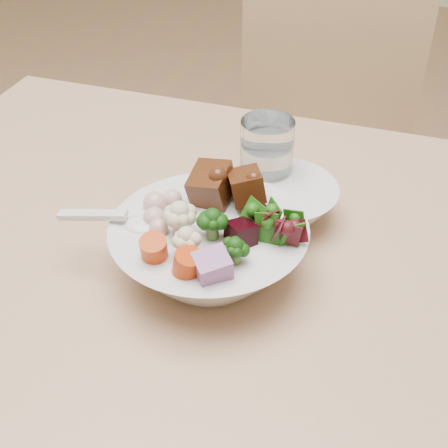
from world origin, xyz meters
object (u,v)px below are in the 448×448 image
object	(u,v)px
chair_far	(317,166)
food_bowl	(211,246)
side_bowl	(281,203)
water_glass	(266,165)
dining_table	(400,364)

from	to	relation	value
chair_far	food_bowl	world-z (taller)	chair_far
chair_far	side_bowl	size ratio (longest dim) A/B	5.66
food_bowl	side_bowl	world-z (taller)	food_bowl
water_glass	side_bowl	size ratio (longest dim) A/B	0.81
chair_far	side_bowl	xyz separation A→B (m)	(0.04, -0.48, 0.24)
dining_table	food_bowl	size ratio (longest dim) A/B	6.62
side_bowl	dining_table	bearing A→B (deg)	-35.77
water_glass	side_bowl	xyz separation A→B (m)	(0.03, -0.03, -0.03)
side_bowl	water_glass	bearing A→B (deg)	131.87
food_bowl	water_glass	size ratio (longest dim) A/B	1.90
dining_table	water_glass	size ratio (longest dim) A/B	12.57
food_bowl	chair_far	bearing A→B (deg)	89.20
food_bowl	side_bowl	bearing A→B (deg)	69.15
water_glass	side_bowl	distance (m)	0.05
dining_table	side_bowl	xyz separation A→B (m)	(-0.18, 0.13, 0.09)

